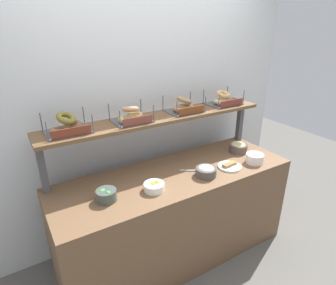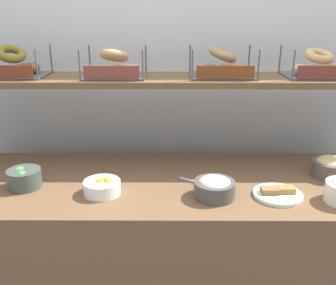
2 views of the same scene
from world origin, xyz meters
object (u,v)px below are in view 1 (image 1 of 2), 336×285
at_px(bowl_cream_cheese, 255,157).
at_px(bagel_basket_cinnamon_raisin, 67,126).
at_px(bowl_tuna_salad, 206,171).
at_px(serving_spoon_near_plate, 194,170).
at_px(bagel_basket_plain, 223,100).
at_px(bowl_veggie_mix, 106,195).
at_px(serving_plate_white, 229,166).
at_px(bagel_basket_sesame, 131,116).
at_px(bowl_fruit_salad, 154,186).
at_px(bowl_hummus, 238,147).
at_px(bagel_basket_everything, 184,106).

bearing_deg(bowl_cream_cheese, bagel_basket_cinnamon_raisin, 162.01).
distance_m(bowl_tuna_salad, bowl_cream_cheese, 0.52).
distance_m(serving_spoon_near_plate, bagel_basket_plain, 0.81).
distance_m(bowl_veggie_mix, serving_plate_white, 1.10).
relative_size(serving_spoon_near_plate, bagel_basket_cinnamon_raisin, 0.50).
distance_m(serving_plate_white, bagel_basket_sesame, 0.95).
bearing_deg(bowl_tuna_salad, bagel_basket_sesame, 136.99).
distance_m(bowl_tuna_salad, bagel_basket_cinnamon_raisin, 1.14).
xyz_separation_m(bowl_veggie_mix, serving_plate_white, (1.09, -0.08, -0.03)).
height_order(bowl_fruit_salad, bagel_basket_sesame, bagel_basket_sesame).
xyz_separation_m(bowl_tuna_salad, bowl_cream_cheese, (0.52, -0.04, 0.01)).
xyz_separation_m(bowl_fruit_salad, bagel_basket_cinnamon_raisin, (-0.48, 0.41, 0.44)).
bearing_deg(serving_plate_white, bagel_basket_cinnamon_raisin, 160.49).
relative_size(serving_plate_white, bagel_basket_sesame, 0.69).
xyz_separation_m(bowl_tuna_salad, serving_plate_white, (0.27, 0.01, -0.03)).
xyz_separation_m(bowl_cream_cheese, serving_plate_white, (-0.26, 0.05, -0.04)).
xyz_separation_m(serving_spoon_near_plate, bagel_basket_sesame, (-0.42, 0.31, 0.47)).
xyz_separation_m(bowl_fruit_salad, serving_plate_white, (0.74, -0.02, -0.02)).
bearing_deg(bowl_hummus, bowl_cream_cheese, -99.96).
distance_m(bowl_fruit_salad, bagel_basket_sesame, 0.59).
bearing_deg(bagel_basket_cinnamon_raisin, bagel_basket_sesame, -1.73).
distance_m(bowl_cream_cheese, serving_spoon_near_plate, 0.58).
xyz_separation_m(bowl_fruit_salad, bowl_tuna_salad, (0.47, -0.03, 0.01)).
distance_m(bowl_hummus, bagel_basket_everything, 0.70).
height_order(bowl_tuna_salad, serving_plate_white, bowl_tuna_salad).
bearing_deg(serving_spoon_near_plate, bagel_basket_everything, 72.12).
bearing_deg(bowl_tuna_salad, bagel_basket_cinnamon_raisin, 155.30).
relative_size(bowl_hummus, bagel_basket_cinnamon_raisin, 0.55).
bearing_deg(bagel_basket_cinnamon_raisin, bowl_tuna_salad, -24.70).
distance_m(bowl_fruit_salad, bowl_tuna_salad, 0.47).
xyz_separation_m(bowl_hummus, serving_plate_white, (-0.30, -0.21, -0.04)).
bearing_deg(bagel_basket_plain, bagel_basket_everything, -179.70).
height_order(bowl_fruit_salad, serving_spoon_near_plate, bowl_fruit_salad).
bearing_deg(bagel_basket_cinnamon_raisin, bowl_fruit_salad, -40.44).
distance_m(bowl_fruit_salad, bowl_veggie_mix, 0.36).
distance_m(bowl_fruit_salad, serving_spoon_near_plate, 0.44).
xyz_separation_m(bowl_cream_cheese, bowl_veggie_mix, (-1.35, 0.13, -0.01)).
relative_size(bagel_basket_cinnamon_raisin, bagel_basket_plain, 1.00).
bearing_deg(bagel_basket_everything, bowl_cream_cheese, -46.11).
height_order(bowl_veggie_mix, bagel_basket_cinnamon_raisin, bagel_basket_cinnamon_raisin).
bearing_deg(bowl_veggie_mix, serving_plate_white, -4.33).
bearing_deg(bowl_fruit_salad, bowl_hummus, 10.04).
relative_size(bowl_tuna_salad, bagel_basket_cinnamon_raisin, 0.54).
height_order(bowl_fruit_salad, bagel_basket_plain, bagel_basket_plain).
relative_size(bowl_tuna_salad, serving_plate_white, 0.85).
xyz_separation_m(bagel_basket_cinnamon_raisin, bagel_basket_plain, (1.49, -0.00, -0.00)).
bearing_deg(bagel_basket_plain, bowl_cream_cheese, -90.97).
bearing_deg(serving_spoon_near_plate, bowl_cream_cheese, -15.25).
xyz_separation_m(bowl_hummus, bowl_cream_cheese, (-0.04, -0.25, 0.00)).
xyz_separation_m(bowl_fruit_salad, bagel_basket_plain, (1.00, 0.41, 0.44)).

